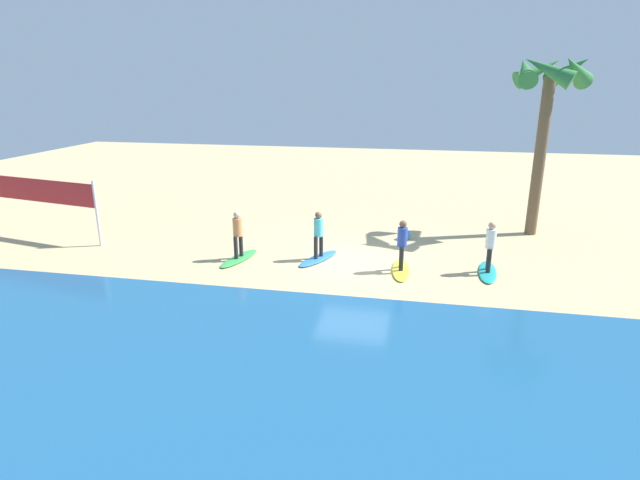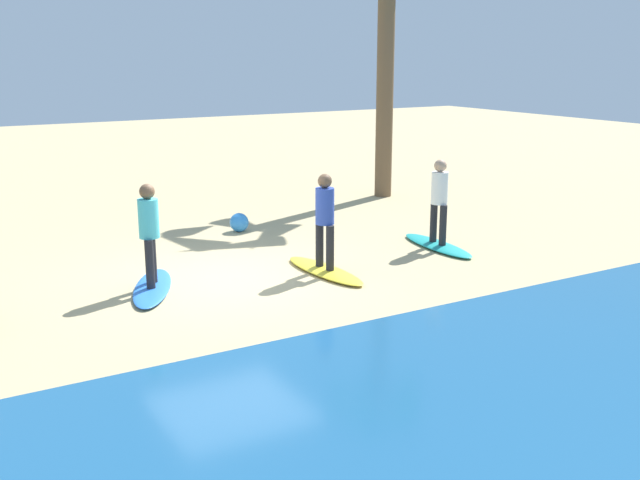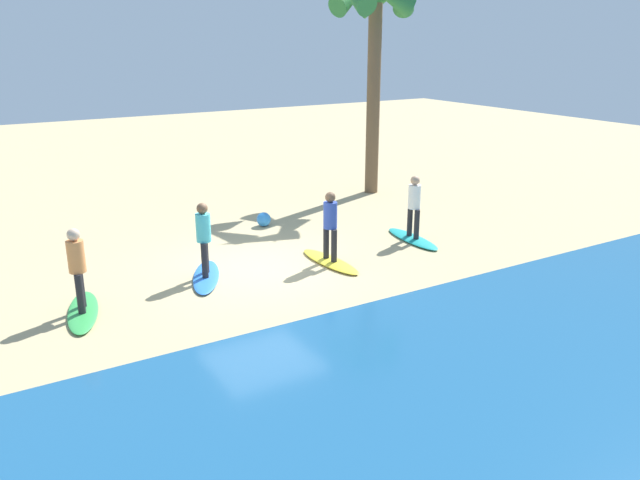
{
  "view_description": "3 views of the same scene",
  "coord_description": "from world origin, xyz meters",
  "px_view_note": "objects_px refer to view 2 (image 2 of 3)",
  "views": [
    {
      "loc": [
        -2.05,
        16.49,
        6.06
      ],
      "look_at": [
        0.87,
        1.72,
        1.29
      ],
      "focal_mm": 28.76,
      "sensor_mm": 36.0,
      "label": 1
    },
    {
      "loc": [
        4.79,
        11.2,
        3.73
      ],
      "look_at": [
        -1.25,
        0.97,
        0.73
      ],
      "focal_mm": 42.17,
      "sensor_mm": 36.0,
      "label": 2
    },
    {
      "loc": [
        5.87,
        12.47,
        5.15
      ],
      "look_at": [
        -0.81,
        1.37,
        0.95
      ],
      "focal_mm": 35.59,
      "sensor_mm": 36.0,
      "label": 3
    }
  ],
  "objects_px": {
    "surfer_yellow": "(325,214)",
    "surfer_teal": "(439,195)",
    "beach_ball": "(239,222)",
    "surfboard_blue": "(152,288)",
    "surfboard_teal": "(437,245)",
    "surfboard_yellow": "(325,270)",
    "surfer_blue": "(149,227)"
  },
  "relations": [
    {
      "from": "surfer_teal",
      "to": "surfboard_yellow",
      "type": "relative_size",
      "value": 0.78
    },
    {
      "from": "beach_ball",
      "to": "surfer_yellow",
      "type": "bearing_deg",
      "value": 89.84
    },
    {
      "from": "surfboard_yellow",
      "to": "surfboard_blue",
      "type": "relative_size",
      "value": 1.0
    },
    {
      "from": "beach_ball",
      "to": "surfboard_blue",
      "type": "bearing_deg",
      "value": 45.82
    },
    {
      "from": "surfer_teal",
      "to": "surfboard_blue",
      "type": "height_order",
      "value": "surfer_teal"
    },
    {
      "from": "surfer_yellow",
      "to": "surfer_teal",
      "type": "bearing_deg",
      "value": -172.49
    },
    {
      "from": "surfboard_teal",
      "to": "beach_ball",
      "type": "distance_m",
      "value": 4.22
    },
    {
      "from": "surfboard_yellow",
      "to": "surfer_yellow",
      "type": "distance_m",
      "value": 0.99
    },
    {
      "from": "surfer_teal",
      "to": "surfboard_blue",
      "type": "relative_size",
      "value": 0.78
    },
    {
      "from": "surfboard_teal",
      "to": "surfboard_yellow",
      "type": "relative_size",
      "value": 1.0
    },
    {
      "from": "surfboard_teal",
      "to": "surfboard_blue",
      "type": "height_order",
      "value": "same"
    },
    {
      "from": "surfer_teal",
      "to": "surfer_blue",
      "type": "distance_m",
      "value": 5.66
    },
    {
      "from": "surfboard_teal",
      "to": "beach_ball",
      "type": "xyz_separation_m",
      "value": [
        2.77,
        -3.18,
        0.16
      ]
    },
    {
      "from": "surfboard_yellow",
      "to": "surfer_blue",
      "type": "bearing_deg",
      "value": -104.61
    },
    {
      "from": "surfer_yellow",
      "to": "surfboard_blue",
      "type": "relative_size",
      "value": 0.78
    },
    {
      "from": "surfer_teal",
      "to": "surfer_blue",
      "type": "relative_size",
      "value": 1.0
    },
    {
      "from": "surfboard_yellow",
      "to": "surfer_yellow",
      "type": "xyz_separation_m",
      "value": [
        0.0,
        0.0,
        0.99
      ]
    },
    {
      "from": "surfer_teal",
      "to": "surfboard_blue",
      "type": "xyz_separation_m",
      "value": [
        5.66,
        -0.21,
        -0.99
      ]
    },
    {
      "from": "surfer_teal",
      "to": "surfboard_teal",
      "type": "bearing_deg",
      "value": 90.0
    },
    {
      "from": "surfboard_yellow",
      "to": "surfer_yellow",
      "type": "relative_size",
      "value": 1.28
    },
    {
      "from": "surfboard_teal",
      "to": "surfboard_blue",
      "type": "bearing_deg",
      "value": -87.47
    },
    {
      "from": "surfer_teal",
      "to": "surfboard_yellow",
      "type": "distance_m",
      "value": 2.98
    },
    {
      "from": "surfboard_blue",
      "to": "surfer_blue",
      "type": "xyz_separation_m",
      "value": [
        0.0,
        0.0,
        0.99
      ]
    },
    {
      "from": "surfboard_yellow",
      "to": "surfboard_blue",
      "type": "bearing_deg",
      "value": -104.61
    },
    {
      "from": "surfboard_yellow",
      "to": "beach_ball",
      "type": "bearing_deg",
      "value": 176.6
    },
    {
      "from": "surfboard_teal",
      "to": "surfboard_yellow",
      "type": "height_order",
      "value": "same"
    },
    {
      "from": "surfer_yellow",
      "to": "beach_ball",
      "type": "height_order",
      "value": "surfer_yellow"
    },
    {
      "from": "beach_ball",
      "to": "surfboard_yellow",
      "type": "bearing_deg",
      "value": 89.84
    },
    {
      "from": "surfboard_teal",
      "to": "surfboard_blue",
      "type": "distance_m",
      "value": 5.66
    },
    {
      "from": "surfer_teal",
      "to": "surfer_yellow",
      "type": "height_order",
      "value": "same"
    },
    {
      "from": "surfboard_yellow",
      "to": "beach_ball",
      "type": "xyz_separation_m",
      "value": [
        -0.01,
        -3.55,
        0.16
      ]
    },
    {
      "from": "surfboard_yellow",
      "to": "beach_ball",
      "type": "relative_size",
      "value": 5.23
    }
  ]
}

